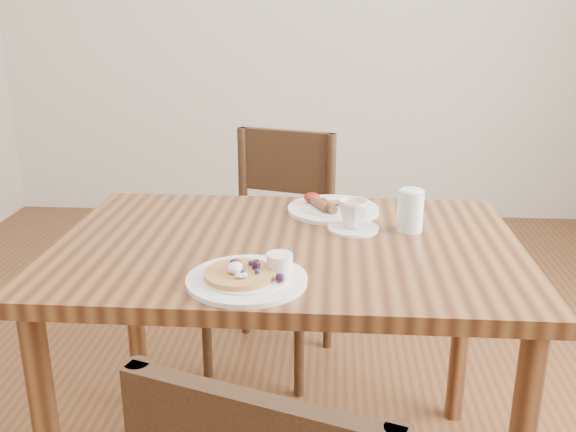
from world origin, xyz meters
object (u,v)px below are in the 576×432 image
object	(u,v)px
breakfast_plate	(332,208)
teacup_saucer	(353,217)
dining_table	(288,276)
pancake_plate	(249,276)
water_glass	(410,211)
chair_far	(274,238)

from	to	relation	value
breakfast_plate	teacup_saucer	size ratio (longest dim) A/B	1.93
breakfast_plate	dining_table	bearing A→B (deg)	-113.18
pancake_plate	breakfast_plate	world-z (taller)	pancake_plate
breakfast_plate	water_glass	world-z (taller)	water_glass
chair_far	teacup_saucer	xyz separation A→B (m)	(0.27, -0.59, 0.29)
breakfast_plate	chair_far	bearing A→B (deg)	115.91
water_glass	breakfast_plate	bearing A→B (deg)	144.43
dining_table	chair_far	xyz separation A→B (m)	(-0.10, 0.70, -0.16)
chair_far	water_glass	size ratio (longest dim) A/B	7.74
pancake_plate	water_glass	distance (m)	0.54
teacup_saucer	chair_far	bearing A→B (deg)	114.68
chair_far	teacup_saucer	size ratio (longest dim) A/B	6.29
breakfast_plate	teacup_saucer	distance (m)	0.17
dining_table	chair_far	bearing A→B (deg)	98.37
dining_table	pancake_plate	world-z (taller)	pancake_plate
water_glass	dining_table	bearing A→B (deg)	-161.49
pancake_plate	teacup_saucer	bearing A→B (deg)	56.60
dining_table	water_glass	bearing A→B (deg)	18.51
chair_far	breakfast_plate	xyz separation A→B (m)	(0.21, -0.44, 0.27)
dining_table	breakfast_plate	distance (m)	0.30
pancake_plate	water_glass	bearing A→B (deg)	43.09
chair_far	water_glass	world-z (taller)	chair_far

